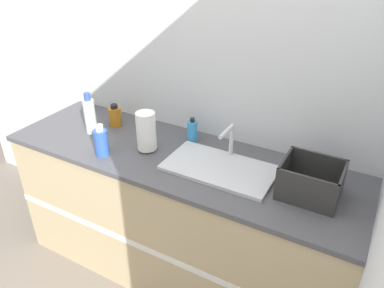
# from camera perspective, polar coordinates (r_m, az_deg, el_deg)

# --- Properties ---
(wall_back) EXTENTS (4.50, 0.06, 2.60)m
(wall_back) POSITION_cam_1_polar(r_m,az_deg,el_deg) (2.27, 2.35, 10.70)
(wall_back) COLOR silver
(wall_back) RESTS_ON ground_plane
(counter_cabinet) EXTENTS (2.13, 0.66, 0.92)m
(counter_cabinet) POSITION_cam_1_polar(r_m,az_deg,el_deg) (2.42, -1.92, -11.03)
(counter_cabinet) COLOR tan
(counter_cabinet) RESTS_ON ground_plane
(sink) EXTENTS (0.59, 0.33, 0.21)m
(sink) POSITION_cam_1_polar(r_m,az_deg,el_deg) (2.02, 4.29, -3.46)
(sink) COLOR silver
(sink) RESTS_ON counter_cabinet
(paper_towel_roll) EXTENTS (0.11, 0.11, 0.24)m
(paper_towel_roll) POSITION_cam_1_polar(r_m,az_deg,el_deg) (2.16, -6.99, 1.92)
(paper_towel_roll) COLOR #4C4C51
(paper_towel_roll) RESTS_ON counter_cabinet
(dish_rack) EXTENTS (0.28, 0.24, 0.17)m
(dish_rack) POSITION_cam_1_polar(r_m,az_deg,el_deg) (1.89, 17.59, -5.68)
(dish_rack) COLOR #2D2D2D
(dish_rack) RESTS_ON counter_cabinet
(bottle_clear) EXTENTS (0.07, 0.07, 0.27)m
(bottle_clear) POSITION_cam_1_polar(r_m,az_deg,el_deg) (2.43, -15.30, 4.22)
(bottle_clear) COLOR silver
(bottle_clear) RESTS_ON counter_cabinet
(bottle_blue) EXTENTS (0.08, 0.08, 0.19)m
(bottle_blue) POSITION_cam_1_polar(r_m,az_deg,el_deg) (2.18, -13.69, 0.33)
(bottle_blue) COLOR #2D56B7
(bottle_blue) RESTS_ON counter_cabinet
(bottle_amber) EXTENTS (0.08, 0.08, 0.15)m
(bottle_amber) POSITION_cam_1_polar(r_m,az_deg,el_deg) (2.51, -11.64, 4.19)
(bottle_amber) COLOR #B26B19
(bottle_amber) RESTS_ON counter_cabinet
(soap_dispenser) EXTENTS (0.06, 0.06, 0.15)m
(soap_dispenser) POSITION_cam_1_polar(r_m,az_deg,el_deg) (2.26, 0.04, 1.97)
(soap_dispenser) COLOR #338CCC
(soap_dispenser) RESTS_ON counter_cabinet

